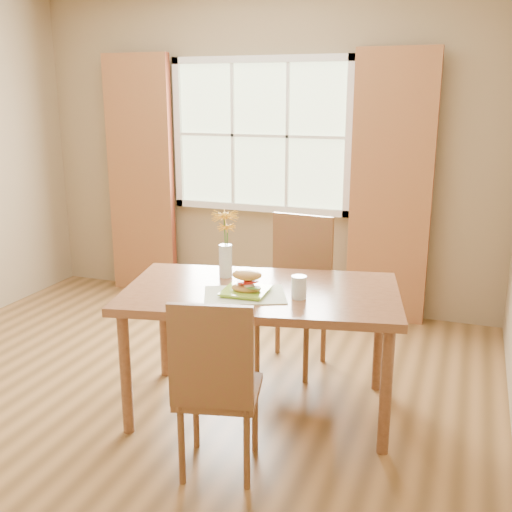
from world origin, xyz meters
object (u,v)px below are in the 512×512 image
Objects in this scene: croissant_sandwich at (247,281)px; flower_vase at (225,238)px; chair_near at (216,381)px; dining_table at (261,302)px; chair_far at (297,285)px; water_glass at (299,288)px.

flower_vase is at bearing 125.31° from croissant_sandwich.
flower_vase reaches higher than chair_near.
dining_table is 0.72m from chair_far.
chair_near reaches higher than dining_table.
flower_vase is (-0.24, 0.28, 0.17)m from croissant_sandwich.
chair_far is 0.88m from croissant_sandwich.
water_glass is (0.24, -0.78, 0.25)m from chair_far.
chair_near is 0.90× the size of chair_far.
dining_table is 4.14× the size of flower_vase.
dining_table is at bearing -85.46° from chair_far.
dining_table is 0.46m from flower_vase.
flower_vase is (-0.29, 0.16, 0.33)m from dining_table.
croissant_sandwich is at bearing -88.17° from chair_far.
chair_near is at bearing -84.37° from chair_far.
chair_far reaches higher than water_glass.
chair_near is at bearing -90.03° from croissant_sandwich.
flower_vase reaches higher than water_glass.
croissant_sandwich is at bearing -120.11° from dining_table.
flower_vase is at bearing 156.71° from water_glass.
dining_table is 13.55× the size of water_glass.
chair_far is 0.76m from flower_vase.
chair_near is at bearing -100.21° from dining_table.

